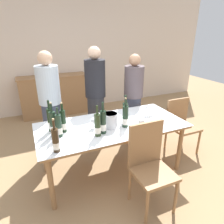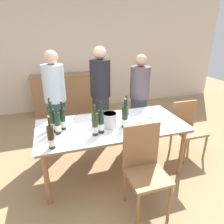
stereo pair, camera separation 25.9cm
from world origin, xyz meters
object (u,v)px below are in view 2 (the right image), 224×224
at_px(wine_bottle_4, 95,125).
at_px(chair_near_front, 144,163).
at_px(wine_bottle_3, 125,118).
at_px(wine_glass_3, 149,110).
at_px(person_host, 56,104).
at_px(wine_bottle_8, 126,113).
at_px(wine_bottle_1, 51,118).
at_px(chair_right_end, 187,125).
at_px(wine_bottle_5, 63,119).
at_px(wine_glass_0, 151,119).
at_px(wine_glass_2, 140,123).
at_px(wine_bottle_7, 53,122).
at_px(wine_glass_1, 93,120).
at_px(person_guest_left, 101,99).
at_px(ice_bucket, 109,120).
at_px(sideboard_cabinet, 66,94).
at_px(wine_bottle_0, 101,122).
at_px(person_guest_right, 139,100).
at_px(wine_bottle_2, 58,124).
at_px(dining_table, 112,129).
at_px(wine_bottle_6, 51,138).

distance_m(wine_bottle_4, chair_near_front, 0.71).
bearing_deg(wine_bottle_3, wine_glass_3, 25.59).
xyz_separation_m(chair_near_front, person_host, (-0.83, 1.48, 0.26)).
bearing_deg(wine_bottle_8, wine_bottle_4, -155.41).
xyz_separation_m(wine_bottle_1, chair_right_end, (2.04, -0.05, -0.38)).
height_order(wine_bottle_5, chair_near_front, wine_bottle_5).
bearing_deg(wine_glass_0, chair_near_front, -122.60).
bearing_deg(wine_bottle_5, wine_glass_2, -20.37).
relative_size(wine_bottle_1, wine_glass_3, 2.75).
relative_size(wine_bottle_7, wine_glass_1, 2.93).
relative_size(wine_glass_0, chair_near_front, 0.14).
xyz_separation_m(wine_bottle_8, person_host, (-0.87, 0.79, -0.05)).
distance_m(wine_bottle_3, person_guest_left, 0.92).
bearing_deg(ice_bucket, wine_glass_0, -12.41).
relative_size(sideboard_cabinet, wine_bottle_5, 4.06).
xyz_separation_m(wine_glass_1, chair_right_end, (1.54, 0.08, -0.33)).
relative_size(wine_bottle_0, wine_bottle_8, 1.04).
bearing_deg(sideboard_cabinet, person_guest_right, -58.62).
height_order(wine_bottle_2, chair_near_front, wine_bottle_2).
bearing_deg(wine_bottle_4, dining_table, 37.16).
relative_size(sideboard_cabinet, wine_glass_2, 10.28).
bearing_deg(chair_right_end, wine_bottle_7, -178.09).
height_order(ice_bucket, wine_bottle_3, wine_bottle_3).
relative_size(ice_bucket, wine_glass_1, 1.37).
height_order(wine_bottle_4, wine_glass_1, wine_bottle_4).
bearing_deg(wine_glass_2, wine_glass_3, 49.73).
bearing_deg(person_host, wine_glass_3, -29.00).
height_order(wine_bottle_6, wine_glass_3, wine_bottle_6).
xyz_separation_m(wine_bottle_1, wine_bottle_7, (0.01, -0.12, 0.00)).
bearing_deg(wine_bottle_2, wine_bottle_7, 132.61).
height_order(sideboard_cabinet, wine_bottle_7, wine_bottle_7).
xyz_separation_m(wine_bottle_4, chair_right_end, (1.55, 0.29, -0.37)).
xyz_separation_m(dining_table, wine_bottle_8, (0.20, 0.01, 0.20)).
bearing_deg(person_guest_right, dining_table, -135.40).
distance_m(wine_bottle_2, chair_near_front, 1.10).
bearing_deg(wine_glass_3, chair_right_end, -1.01).
height_order(wine_bottle_1, wine_bottle_3, wine_bottle_1).
height_order(dining_table, wine_bottle_8, wine_bottle_8).
relative_size(sideboard_cabinet, wine_bottle_6, 4.20).
bearing_deg(sideboard_cabinet, wine_glass_1, -87.04).
distance_m(person_guest_left, person_guest_right, 0.68).
bearing_deg(wine_bottle_2, person_guest_right, 28.02).
relative_size(wine_glass_3, chair_right_end, 0.17).
height_order(wine_glass_0, person_guest_left, person_guest_left).
height_order(wine_bottle_0, chair_near_front, wine_bottle_0).
height_order(sideboard_cabinet, chair_near_front, chair_near_front).
relative_size(wine_glass_3, chair_near_front, 0.15).
xyz_separation_m(wine_bottle_5, person_guest_left, (0.67, 0.74, -0.03)).
bearing_deg(wine_bottle_4, person_guest_left, 71.92).
bearing_deg(person_guest_right, chair_near_front, -112.07).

